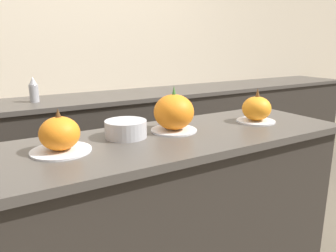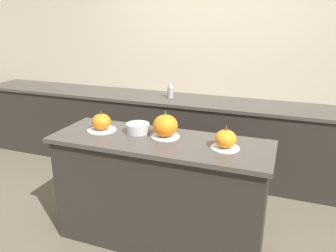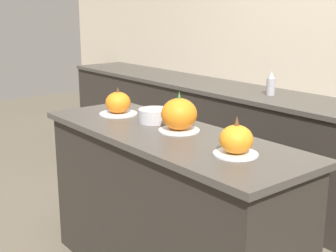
{
  "view_description": "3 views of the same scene",
  "coord_description": "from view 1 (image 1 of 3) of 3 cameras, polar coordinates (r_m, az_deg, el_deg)",
  "views": [
    {
      "loc": [
        -0.79,
        -1.23,
        1.32
      ],
      "look_at": [
        -0.03,
        0.03,
        0.95
      ],
      "focal_mm": 35.0,
      "sensor_mm": 36.0,
      "label": 1
    },
    {
      "loc": [
        0.87,
        -2.16,
        1.8
      ],
      "look_at": [
        0.07,
        0.01,
        1.02
      ],
      "focal_mm": 35.0,
      "sensor_mm": 36.0,
      "label": 2
    },
    {
      "loc": [
        1.89,
        -1.5,
        1.56
      ],
      "look_at": [
        -0.01,
        0.02,
        0.94
      ],
      "focal_mm": 50.0,
      "sensor_mm": 36.0,
      "label": 3
    }
  ],
  "objects": [
    {
      "name": "wall_back",
      "position": [
        3.02,
        -16.2,
        12.34
      ],
      "size": [
        8.0,
        0.06,
        2.5
      ],
      "color": "beige",
      "rests_on": "ground_plane"
    },
    {
      "name": "back_counter",
      "position": [
        2.84,
        -13.32,
        -4.06
      ],
      "size": [
        6.0,
        0.6,
        0.9
      ],
      "color": "#2D2823",
      "rests_on": "ground_plane"
    },
    {
      "name": "bottle_tall",
      "position": [
        2.63,
        -22.35,
        5.8
      ],
      "size": [
        0.07,
        0.07,
        0.19
      ],
      "color": "#99999E",
      "rests_on": "back_counter"
    },
    {
      "name": "pumpkin_cake_left",
      "position": [
        1.34,
        -18.33,
        -1.58
      ],
      "size": [
        0.24,
        0.24,
        0.17
      ],
      "color": "silver",
      "rests_on": "kitchen_island"
    },
    {
      "name": "pumpkin_cake_right",
      "position": [
        1.82,
        15.08,
        2.79
      ],
      "size": [
        0.21,
        0.21,
        0.18
      ],
      "color": "silver",
      "rests_on": "kitchen_island"
    },
    {
      "name": "kitchen_island",
      "position": [
        1.7,
        1.54,
        -16.36
      ],
      "size": [
        1.7,
        0.59,
        0.91
      ],
      "color": "#2D2823",
      "rests_on": "ground_plane"
    },
    {
      "name": "mixing_bowl",
      "position": [
        1.48,
        -7.35,
        -0.5
      ],
      "size": [
        0.19,
        0.19,
        0.08
      ],
      "color": "#ADADB2",
      "rests_on": "kitchen_island"
    },
    {
      "name": "pumpkin_cake_center",
      "position": [
        1.57,
        1.03,
        2.27
      ],
      "size": [
        0.22,
        0.22,
        0.22
      ],
      "color": "silver",
      "rests_on": "kitchen_island"
    }
  ]
}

